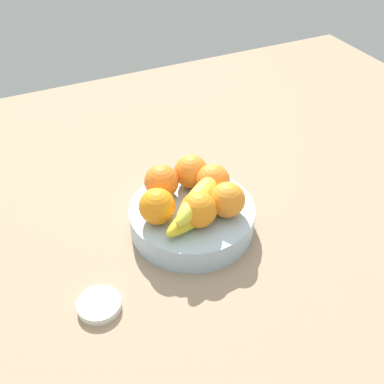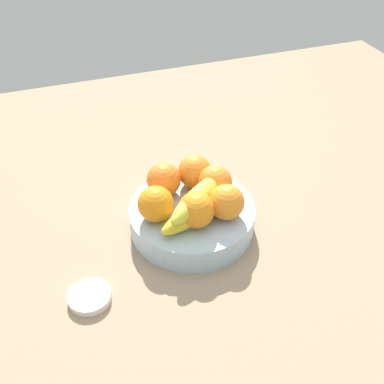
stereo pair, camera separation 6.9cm
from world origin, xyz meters
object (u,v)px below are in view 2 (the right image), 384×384
object	(u,v)px
orange_front_right	(156,204)
banana_bunch	(198,205)
orange_center	(196,210)
jar_lid	(90,297)
fruit_bowl	(192,218)
orange_back_right	(215,182)
orange_front_left	(164,180)
orange_top_stack	(195,171)
orange_back_left	(226,202)

from	to	relation	value
orange_front_right	banana_bunch	distance (cm)	7.85
orange_center	jar_lid	world-z (taller)	orange_center
fruit_bowl	banana_bunch	world-z (taller)	banana_bunch
orange_center	orange_back_right	xyz separation A→B (cm)	(6.17, 6.47, 0.00)
orange_center	jar_lid	size ratio (longest dim) A/B	0.92
orange_front_left	orange_top_stack	world-z (taller)	same
fruit_bowl	orange_back_left	xyz separation A→B (cm)	(5.30, -4.21, 6.00)
orange_back_left	orange_top_stack	size ratio (longest dim) A/B	1.00
orange_back_right	orange_front_right	bearing A→B (deg)	-169.32
fruit_bowl	orange_back_right	bearing A→B (deg)	20.39
fruit_bowl	orange_front_right	bearing A→B (deg)	-177.06
orange_center	orange_back_right	size ratio (longest dim) A/B	1.00
orange_back_right	banana_bunch	world-z (taller)	orange_back_right
jar_lid	fruit_bowl	bearing A→B (deg)	26.43
orange_front_right	orange_center	size ratio (longest dim) A/B	1.00
orange_front_right	orange_top_stack	world-z (taller)	same
banana_bunch	orange_front_left	bearing A→B (deg)	113.79
orange_front_left	orange_front_right	distance (cm)	7.38
orange_back_left	jar_lid	xyz separation A→B (cm)	(-27.70, -6.93, -7.87)
orange_back_right	orange_top_stack	distance (cm)	5.32
fruit_bowl	orange_center	distance (cm)	7.50
orange_front_left	fruit_bowl	bearing A→B (deg)	-58.45
orange_center	orange_top_stack	distance (cm)	11.71
orange_back_right	banana_bunch	distance (cm)	7.16
fruit_bowl	orange_back_left	bearing A→B (deg)	-38.46
orange_front_left	orange_center	bearing A→B (deg)	-74.03
fruit_bowl	orange_front_left	distance (cm)	9.36
orange_back_right	jar_lid	bearing A→B (deg)	-154.70
fruit_bowl	orange_front_right	xyz separation A→B (cm)	(-7.26, -0.37, 6.00)
orange_top_stack	jar_lid	size ratio (longest dim) A/B	0.92
orange_front_left	orange_back_left	distance (cm)	13.74
orange_front_left	orange_back_right	world-z (taller)	same
orange_back_right	orange_top_stack	bearing A→B (deg)	118.61
orange_front_left	banana_bunch	world-z (taller)	orange_front_left
orange_back_left	orange_back_right	xyz separation A→B (cm)	(0.14, 6.23, 0.00)
orange_center	orange_top_stack	world-z (taller)	same
orange_front_right	banana_bunch	bearing A→B (deg)	-18.27
orange_top_stack	jar_lid	bearing A→B (deg)	-144.83
fruit_bowl	jar_lid	xyz separation A→B (cm)	(-22.40, -11.14, -1.88)
orange_front_right	jar_lid	bearing A→B (deg)	-144.59
orange_top_stack	banana_bunch	distance (cm)	9.91
orange_top_stack	jar_lid	distance (cm)	31.93
fruit_bowl	orange_center	xyz separation A→B (cm)	(-0.73, -4.45, 6.00)
orange_center	orange_back_left	xyz separation A→B (cm)	(6.03, 0.24, 0.00)
orange_center	banana_bunch	world-z (taller)	orange_center
fruit_bowl	orange_top_stack	distance (cm)	9.44
orange_front_left	orange_top_stack	size ratio (longest dim) A/B	1.00
orange_back_left	orange_top_stack	bearing A→B (deg)	102.43
orange_top_stack	orange_front_left	bearing A→B (deg)	-175.11
orange_back_right	jar_lid	size ratio (longest dim) A/B	0.92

